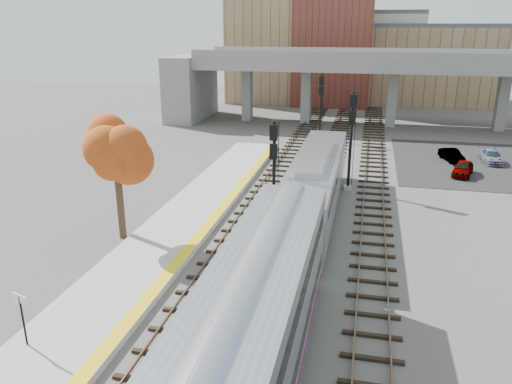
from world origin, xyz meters
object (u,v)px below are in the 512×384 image
at_px(car_a, 463,168).
at_px(car_b, 452,155).
at_px(signal_mast_mid, 351,141).
at_px(signal_mast_far, 320,107).
at_px(signal_mast_near, 274,181).
at_px(tree, 115,151).
at_px(locomotive, 316,183).
at_px(car_c, 491,156).

xyz_separation_m(car_a, car_b, (-0.28, 4.82, -0.05)).
height_order(signal_mast_mid, signal_mast_far, signal_mast_mid).
height_order(signal_mast_near, tree, tree).
height_order(locomotive, signal_mast_mid, signal_mast_mid).
relative_size(locomotive, signal_mast_mid, 2.46).
distance_m(locomotive, car_a, 16.79).
distance_m(locomotive, car_b, 20.37).
relative_size(signal_mast_near, car_b, 2.05).
bearing_deg(locomotive, signal_mast_far, 95.06).
distance_m(tree, car_b, 32.84).
height_order(signal_mast_far, car_a, signal_mast_far).
distance_m(locomotive, signal_mast_near, 5.01).
bearing_deg(car_a, signal_mast_far, 155.81).
height_order(signal_mast_far, car_c, signal_mast_far).
xyz_separation_m(signal_mast_mid, car_c, (12.90, 11.26, -3.34)).
distance_m(signal_mast_far, tree, 31.70).
height_order(locomotive, tree, tree).
relative_size(signal_mast_near, car_a, 1.94).
distance_m(signal_mast_far, car_b, 15.31).
relative_size(signal_mast_mid, car_a, 2.09).
relative_size(signal_mast_mid, tree, 1.04).
relative_size(signal_mast_near, signal_mast_far, 0.99).
height_order(signal_mast_far, tree, tree).
distance_m(signal_mast_near, signal_mast_mid, 11.12).
xyz_separation_m(signal_mast_near, signal_mast_mid, (4.10, 10.33, 0.35)).
bearing_deg(signal_mast_near, tree, -165.85).
relative_size(signal_mast_far, car_b, 2.07).
bearing_deg(car_b, tree, -150.79).
bearing_deg(car_b, signal_mast_far, 135.79).
distance_m(signal_mast_far, car_c, 18.44).
xyz_separation_m(car_a, car_c, (3.35, 5.16, -0.05)).
bearing_deg(car_a, tree, -124.23).
xyz_separation_m(tree, car_b, (22.40, 23.52, -4.88)).
bearing_deg(car_c, car_b, -177.30).
distance_m(locomotive, tree, 13.35).
height_order(car_a, car_c, car_a).
xyz_separation_m(signal_mast_mid, signal_mast_far, (-4.10, 17.73, -0.30)).
height_order(tree, car_b, tree).
relative_size(tree, car_c, 1.86).
bearing_deg(locomotive, car_a, 46.28).
bearing_deg(tree, signal_mast_near, 14.15).
bearing_deg(locomotive, tree, -149.22).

